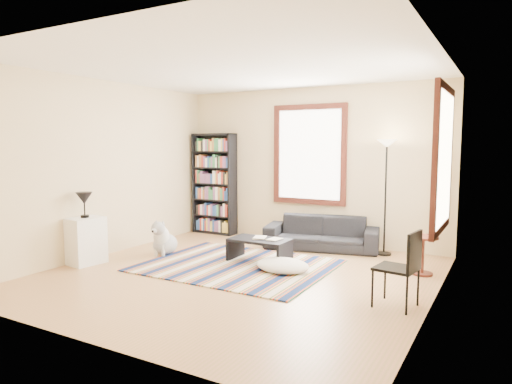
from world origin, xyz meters
The scene contains 21 objects.
floor centered at (0.00, 0.00, -0.05)m, with size 5.00×5.00×0.10m, color #B07850.
ceiling centered at (0.00, 0.00, 2.85)m, with size 5.00×5.00×0.10m, color white.
wall_back centered at (0.00, 2.55, 1.40)m, with size 5.00×0.10×2.80m, color beige.
wall_front centered at (0.00, -2.55, 1.40)m, with size 5.00×0.10×2.80m, color beige.
wall_left centered at (-2.55, 0.00, 1.40)m, with size 0.10×5.00×2.80m, color beige.
wall_right centered at (2.55, 0.00, 1.40)m, with size 0.10×5.00×2.80m, color beige.
window_back centered at (0.00, 2.47, 1.60)m, with size 1.20×0.06×1.60m, color white.
window_right centered at (2.47, 0.80, 1.60)m, with size 0.06×1.20×1.60m, color white.
rug centered at (-0.26, 0.39, 0.01)m, with size 2.66×2.13×0.02m, color #0D1D43.
sofa centered at (0.42, 2.05, 0.28)m, with size 0.74×1.90×0.56m, color black.
bookshelf centered at (-1.98, 2.32, 1.00)m, with size 0.90×0.30×2.00m, color black.
coffee_table centered at (-0.08, 0.75, 0.18)m, with size 0.90×0.50×0.36m, color black.
book_a centered at (-0.18, 0.75, 0.37)m, with size 0.25×0.18×0.02m, color beige.
book_b centered at (0.07, 0.80, 0.37)m, with size 0.17×0.23×0.02m, color beige.
floor_cushion centered at (0.47, 0.42, 0.10)m, with size 0.77×0.58×0.19m, color white.
floor_lamp centered at (1.46, 2.15, 0.93)m, with size 0.30×0.30×1.86m, color black, non-canonical shape.
side_table centered at (2.20, 1.25, 0.27)m, with size 0.40×0.40×0.54m, color #411A10.
folding_chair centered at (2.15, -0.19, 0.43)m, with size 0.42×0.40×0.86m, color black.
white_cabinet centered at (-2.30, -0.61, 0.35)m, with size 0.38×0.50×0.70m, color white.
table_lamp centered at (-2.30, -0.61, 0.89)m, with size 0.24×0.24×0.38m, color black, non-canonical shape.
dog centered at (-1.65, 0.42, 0.28)m, with size 0.40×0.57×0.57m, color silver, non-canonical shape.
Camera 1 is at (3.20, -5.20, 1.78)m, focal length 32.00 mm.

